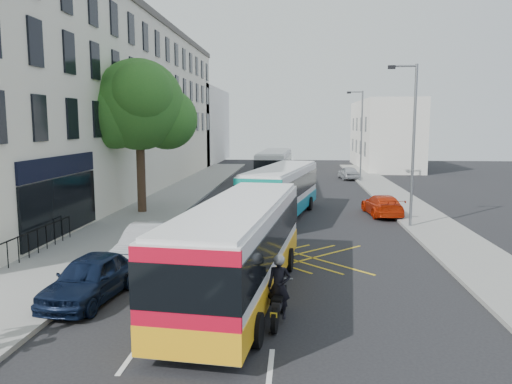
% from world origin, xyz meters
% --- Properties ---
extents(ground, '(120.00, 120.00, 0.00)m').
position_xyz_m(ground, '(0.00, 0.00, 0.00)').
color(ground, black).
rests_on(ground, ground).
extents(pavement_left, '(5.00, 70.00, 0.15)m').
position_xyz_m(pavement_left, '(-8.50, 15.00, 0.07)').
color(pavement_left, gray).
rests_on(pavement_left, ground).
extents(pavement_right, '(3.00, 70.00, 0.15)m').
position_xyz_m(pavement_right, '(7.50, 15.00, 0.07)').
color(pavement_right, gray).
rests_on(pavement_right, ground).
extents(terrace_main, '(8.30, 45.00, 13.50)m').
position_xyz_m(terrace_main, '(-14.00, 24.49, 6.76)').
color(terrace_main, '#ECE3C5').
rests_on(terrace_main, ground).
extents(terrace_far, '(8.00, 20.00, 10.00)m').
position_xyz_m(terrace_far, '(-14.00, 55.00, 5.00)').
color(terrace_far, silver).
rests_on(terrace_far, ground).
extents(building_right, '(6.00, 18.00, 8.00)m').
position_xyz_m(building_right, '(11.00, 48.00, 4.00)').
color(building_right, silver).
rests_on(building_right, ground).
extents(street_tree, '(6.30, 5.70, 8.80)m').
position_xyz_m(street_tree, '(-8.51, 14.97, 6.29)').
color(street_tree, '#382619').
rests_on(street_tree, pavement_left).
extents(lamp_near, '(1.45, 0.15, 8.00)m').
position_xyz_m(lamp_near, '(6.20, 12.00, 4.62)').
color(lamp_near, slate).
rests_on(lamp_near, pavement_right).
extents(lamp_far, '(1.45, 0.15, 8.00)m').
position_xyz_m(lamp_far, '(6.20, 32.00, 4.62)').
color(lamp_far, slate).
rests_on(lamp_far, pavement_right).
extents(railings, '(0.08, 5.60, 1.14)m').
position_xyz_m(railings, '(-9.70, 5.30, 0.72)').
color(railings, black).
rests_on(railings, pavement_left).
extents(bus_near, '(3.51, 10.58, 2.92)m').
position_xyz_m(bus_near, '(-1.18, 1.46, 1.54)').
color(bus_near, silver).
rests_on(bus_near, ground).
extents(bus_mid, '(4.29, 10.47, 2.87)m').
position_xyz_m(bus_mid, '(-0.29, 14.58, 1.51)').
color(bus_mid, silver).
rests_on(bus_mid, ground).
extents(bus_far, '(2.93, 10.43, 2.90)m').
position_xyz_m(bus_far, '(-1.39, 30.88, 1.53)').
color(bus_far, silver).
rests_on(bus_far, ground).
extents(motorbike, '(0.70, 2.11, 1.87)m').
position_xyz_m(motorbike, '(0.10, -0.55, 0.88)').
color(motorbike, black).
rests_on(motorbike, ground).
extents(parked_car_blue, '(2.06, 4.20, 1.38)m').
position_xyz_m(parked_car_blue, '(-5.60, 0.71, 0.69)').
color(parked_car_blue, black).
rests_on(parked_car_blue, ground).
extents(parked_car_silver, '(1.81, 4.72, 1.54)m').
position_xyz_m(parked_car_silver, '(-4.90, 4.44, 0.77)').
color(parked_car_silver, '#9EA1A6').
rests_on(parked_car_silver, ground).
extents(red_hatchback, '(2.09, 4.34, 1.22)m').
position_xyz_m(red_hatchback, '(5.50, 15.62, 0.61)').
color(red_hatchback, red).
rests_on(red_hatchback, ground).
extents(distant_car_grey, '(2.45, 4.45, 1.18)m').
position_xyz_m(distant_car_grey, '(-1.90, 43.93, 0.59)').
color(distant_car_grey, '#3A3E41').
rests_on(distant_car_grey, ground).
extents(distant_car_silver, '(1.96, 3.81, 1.24)m').
position_xyz_m(distant_car_silver, '(5.50, 34.65, 0.62)').
color(distant_car_silver, '#AAADB2').
rests_on(distant_car_silver, ground).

